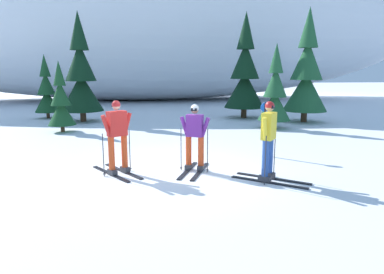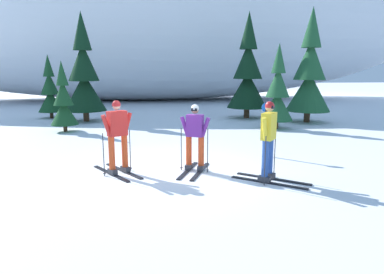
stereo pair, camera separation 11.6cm
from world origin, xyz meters
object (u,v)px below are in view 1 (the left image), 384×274
object	(u,v)px
skier_purple_jacket	(195,137)
pine_tree_center_right	(245,74)
pine_tree_far_left	(46,92)
skier_red_jacket	(117,136)
skier_yellow_jacket	(269,140)
trail_marker_post	(265,126)
pine_tree_right	(275,93)
pine_tree_far_right	(306,75)
pine_tree_left	(61,103)
pine_tree_center_left	(81,76)

from	to	relation	value
skier_purple_jacket	pine_tree_center_right	bearing A→B (deg)	68.26
pine_tree_far_left	skier_red_jacket	bearing A→B (deg)	-66.83
skier_yellow_jacket	trail_marker_post	xyz separation A→B (m)	(0.68, 2.35, -0.07)
skier_purple_jacket	pine_tree_right	distance (m)	7.53
trail_marker_post	pine_tree_far_right	bearing A→B (deg)	57.40
pine_tree_center_right	pine_tree_right	distance (m)	3.70
skier_purple_jacket	pine_tree_left	distance (m)	7.93
pine_tree_right	skier_red_jacket	bearing A→B (deg)	-134.82
skier_red_jacket	pine_tree_center_right	size ratio (longest dim) A/B	0.33
pine_tree_left	pine_tree_right	distance (m)	9.06
skier_purple_jacket	pine_tree_right	xyz separation A→B (m)	(4.29, 6.16, 0.65)
skier_red_jacket	skier_yellow_jacket	xyz separation A→B (m)	(3.50, -0.93, 0.00)
pine_tree_right	trail_marker_post	bearing A→B (deg)	-112.79
skier_yellow_jacket	trail_marker_post	distance (m)	2.45
pine_tree_far_left	skier_purple_jacket	bearing A→B (deg)	-58.68
pine_tree_far_right	pine_tree_right	bearing A→B (deg)	-141.20
pine_tree_center_left	pine_tree_center_right	xyz separation A→B (m)	(8.35, 0.45, 0.08)
skier_purple_jacket	pine_tree_right	world-z (taller)	pine_tree_right
skier_yellow_jacket	pine_tree_left	xyz separation A→B (m)	(-6.35, 7.34, 0.25)
skier_yellow_jacket	pine_tree_far_right	xyz separation A→B (m)	(4.88, 8.92, 1.32)
pine_tree_far_left	skier_yellow_jacket	bearing A→B (deg)	-55.38
skier_purple_jacket	pine_tree_far_right	size ratio (longest dim) A/B	0.31
skier_purple_jacket	pine_tree_far_left	xyz separation A→B (m)	(-6.56, 10.79, 0.51)
skier_purple_jacket	trail_marker_post	distance (m)	2.63
skier_purple_jacket	pine_tree_center_left	xyz separation A→B (m)	(-4.46, 9.30, 1.34)
pine_tree_center_right	trail_marker_post	distance (m)	8.69
pine_tree_left	pine_tree_center_left	world-z (taller)	pine_tree_center_left
pine_tree_far_right	trail_marker_post	size ratio (longest dim) A/B	3.43
skier_purple_jacket	trail_marker_post	size ratio (longest dim) A/B	1.06
pine_tree_center_right	pine_tree_far_right	distance (m)	3.16
skier_yellow_jacket	pine_tree_center_right	world-z (taller)	pine_tree_center_right
skier_red_jacket	pine_tree_left	bearing A→B (deg)	113.99
pine_tree_center_left	trail_marker_post	size ratio (longest dim) A/B	3.33
pine_tree_far_left	pine_tree_far_right	xyz separation A→B (m)	(13.03, -2.88, 0.89)
skier_purple_jacket	skier_yellow_jacket	xyz separation A→B (m)	(1.58, -1.01, 0.09)
skier_yellow_jacket	pine_tree_far_left	world-z (taller)	pine_tree_far_left
pine_tree_far_right	skier_purple_jacket	bearing A→B (deg)	-129.24
pine_tree_center_right	pine_tree_right	world-z (taller)	pine_tree_center_right
pine_tree_left	trail_marker_post	world-z (taller)	pine_tree_left
pine_tree_center_left	pine_tree_far_right	world-z (taller)	pine_tree_far_right
pine_tree_center_left	trail_marker_post	world-z (taller)	pine_tree_center_left
pine_tree_center_right	pine_tree_right	bearing A→B (deg)	-83.72
pine_tree_center_right	trail_marker_post	world-z (taller)	pine_tree_center_right
pine_tree_center_left	pine_tree_center_right	world-z (taller)	pine_tree_center_right
pine_tree_far_right	pine_tree_center_right	bearing A→B (deg)	144.35
pine_tree_center_left	pine_tree_right	xyz separation A→B (m)	(8.75, -3.14, -0.69)
skier_purple_jacket	skier_red_jacket	xyz separation A→B (m)	(-1.91, -0.08, 0.08)
pine_tree_right	pine_tree_far_right	world-z (taller)	pine_tree_far_right
pine_tree_left	skier_yellow_jacket	bearing A→B (deg)	-49.16
pine_tree_center_left	skier_yellow_jacket	bearing A→B (deg)	-59.62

